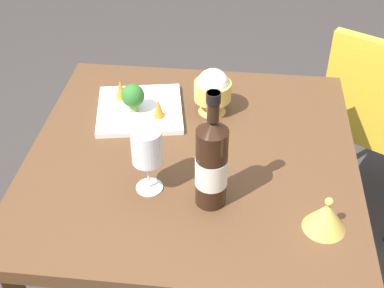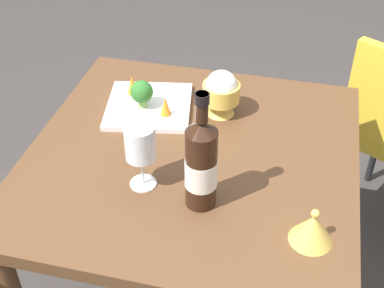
{
  "view_description": "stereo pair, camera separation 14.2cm",
  "coord_description": "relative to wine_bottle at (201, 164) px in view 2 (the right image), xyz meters",
  "views": [
    {
      "loc": [
        -0.12,
        1.11,
        1.66
      ],
      "look_at": [
        0.0,
        0.0,
        0.78
      ],
      "focal_mm": 49.38,
      "sensor_mm": 36.0,
      "label": 1
    },
    {
      "loc": [
        -0.26,
        1.08,
        1.66
      ],
      "look_at": [
        0.0,
        0.0,
        0.78
      ],
      "focal_mm": 49.38,
      "sensor_mm": 36.0,
      "label": 2
    }
  ],
  "objects": [
    {
      "name": "wine_glass",
      "position": [
        0.16,
        -0.03,
        0.01
      ],
      "size": [
        0.08,
        0.08,
        0.18
      ],
      "color": "white",
      "rests_on": "dining_table"
    },
    {
      "name": "serving_plate",
      "position": [
        0.24,
        -0.36,
        -0.11
      ],
      "size": [
        0.29,
        0.29,
        0.02
      ],
      "rotation": [
        0.0,
        0.0,
        0.18
      ],
      "color": "white",
      "rests_on": "dining_table"
    },
    {
      "name": "carrot_garnish_right",
      "position": [
        0.31,
        -0.4,
        -0.08
      ],
      "size": [
        0.03,
        0.03,
        0.06
      ],
      "color": "orange",
      "rests_on": "serving_plate"
    },
    {
      "name": "wine_bottle",
      "position": [
        0.0,
        0.0,
        0.0
      ],
      "size": [
        0.08,
        0.08,
        0.31
      ],
      "color": "black",
      "rests_on": "dining_table"
    },
    {
      "name": "rice_bowl",
      "position": [
        0.03,
        -0.38,
        -0.05
      ],
      "size": [
        0.11,
        0.11,
        0.14
      ],
      "color": "gold",
      "rests_on": "dining_table"
    },
    {
      "name": "broccoli_floret",
      "position": [
        0.26,
        -0.34,
        -0.06
      ],
      "size": [
        0.07,
        0.07,
        0.09
      ],
      "color": "#729E4C",
      "rests_on": "serving_plate"
    },
    {
      "name": "dining_table",
      "position": [
        0.07,
        -0.18,
        -0.21
      ],
      "size": [
        0.89,
        0.89,
        0.75
      ],
      "color": "brown",
      "rests_on": "ground_plane"
    },
    {
      "name": "rice_bowl_lid",
      "position": [
        -0.27,
        0.06,
        -0.08
      ],
      "size": [
        0.1,
        0.1,
        0.09
      ],
      "color": "gold",
      "rests_on": "dining_table"
    },
    {
      "name": "carrot_garnish_left",
      "position": [
        0.18,
        -0.32,
        -0.08
      ],
      "size": [
        0.03,
        0.03,
        0.06
      ],
      "color": "orange",
      "rests_on": "serving_plate"
    }
  ]
}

